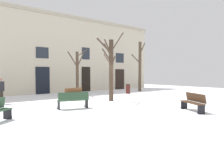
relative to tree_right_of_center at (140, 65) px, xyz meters
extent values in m
plane|color=white|center=(-6.86, -5.56, -2.81)|extent=(37.13, 37.13, 0.00)
cube|color=beige|center=(-6.86, 3.88, 1.11)|extent=(23.21, 0.40, 7.85)
cube|color=#B1A993|center=(-6.86, 3.63, 4.79)|extent=(23.21, 0.30, 0.24)
cube|color=black|center=(-9.22, 3.66, -1.54)|extent=(1.33, 0.08, 2.53)
cube|color=#262D38|center=(-9.22, 3.66, 1.03)|extent=(1.19, 0.06, 1.03)
cube|color=black|center=(-4.48, 3.66, -1.50)|extent=(1.05, 0.08, 2.62)
cube|color=#262D38|center=(-4.48, 3.66, 1.23)|extent=(0.95, 0.06, 1.25)
cube|color=black|center=(0.34, 3.66, -1.60)|extent=(1.37, 0.08, 2.42)
cube|color=#262D38|center=(0.34, 3.66, 0.98)|extent=(1.23, 0.06, 1.13)
cylinder|color=#4C3D2D|center=(0.02, 0.01, -0.17)|extent=(0.31, 0.31, 5.28)
cylinder|color=#4C3D2D|center=(0.38, 0.01, 1.79)|extent=(0.82, 0.12, 1.29)
cylinder|color=#4C3D2D|center=(-0.52, 0.10, 0.66)|extent=(1.16, 0.32, 0.97)
cylinder|color=#4C3D2D|center=(0.17, 0.23, 2.13)|extent=(0.43, 0.55, 0.91)
cylinder|color=#4C3D2D|center=(-0.36, -0.46, 1.31)|extent=(0.88, 1.05, 0.70)
cylinder|color=#4C3D2D|center=(-7.53, 0.18, -0.92)|extent=(0.25, 0.25, 3.78)
cylinder|color=#4C3D2D|center=(-8.12, -0.36, 0.05)|extent=(1.26, 1.17, 0.90)
cylinder|color=#4C3D2D|center=(-7.18, 0.29, 0.23)|extent=(0.82, 0.33, 1.25)
cylinder|color=#4C3D2D|center=(-7.87, 0.38, 0.32)|extent=(0.78, 0.51, 1.34)
cylinder|color=#4C3D2D|center=(-7.04, 0.14, 0.89)|extent=(1.02, 0.15, 0.71)
cylinder|color=#423326|center=(-7.44, -4.34, -0.69)|extent=(0.31, 0.31, 4.25)
cylinder|color=#423326|center=(-8.14, -4.50, 0.94)|extent=(1.47, 0.43, 0.92)
cylinder|color=#423326|center=(-7.75, -4.23, 0.36)|extent=(0.70, 0.32, 0.93)
cylinder|color=#423326|center=(-7.40, -3.90, 0.99)|extent=(0.19, 0.97, 1.22)
cylinder|color=#423326|center=(-7.76, -4.36, 0.72)|extent=(0.71, 0.12, 0.83)
cylinder|color=#423326|center=(-7.16, -3.57, 0.14)|extent=(0.66, 1.62, 0.93)
cylinder|color=#423326|center=(-7.00, -4.01, -0.01)|extent=(1.00, 0.78, 0.86)
cylinder|color=#423326|center=(-7.16, -4.66, 1.26)|extent=(0.66, 0.73, 1.34)
cylinder|color=#4C1E19|center=(-2.86, -1.20, -2.38)|extent=(0.41, 0.41, 0.86)
torus|color=black|center=(-2.86, -1.20, -1.94)|extent=(0.43, 0.43, 0.04)
cube|color=#3D2819|center=(-6.84, -10.14, -2.37)|extent=(1.13, 1.66, 0.05)
cube|color=#3D2819|center=(-6.68, -10.23, -2.11)|extent=(0.88, 1.53, 0.44)
cube|color=black|center=(-6.48, -9.46, -2.59)|extent=(0.35, 0.22, 0.44)
torus|color=black|center=(-6.62, -9.39, -2.73)|extent=(0.11, 0.16, 0.17)
cube|color=black|center=(-7.20, -10.82, -2.59)|extent=(0.35, 0.22, 0.44)
torus|color=black|center=(-7.33, -10.75, -2.73)|extent=(0.11, 0.16, 0.17)
cube|color=black|center=(-14.58, -6.23, -2.58)|extent=(0.28, 0.33, 0.45)
torus|color=black|center=(-14.48, -6.35, -2.73)|extent=(0.15, 0.13, 0.17)
cube|color=brown|center=(-9.07, -2.17, -2.36)|extent=(1.62, 0.68, 0.05)
cube|color=brown|center=(-9.10, -1.97, -2.13)|extent=(1.56, 0.33, 0.39)
cube|color=black|center=(-9.78, -2.28, -2.59)|extent=(0.12, 0.41, 0.45)
torus|color=black|center=(-9.75, -2.45, -2.73)|extent=(0.17, 0.06, 0.17)
cube|color=black|center=(-8.35, -2.05, -2.59)|extent=(0.12, 0.41, 0.45)
torus|color=black|center=(-8.32, -2.23, -2.73)|extent=(0.17, 0.06, 0.17)
cube|color=#2D4C33|center=(-11.14, -5.61, -2.34)|extent=(1.71, 0.82, 0.05)
cube|color=#2D4C33|center=(-11.18, -5.78, -2.10)|extent=(1.64, 0.55, 0.41)
cube|color=black|center=(-10.39, -5.80, -2.57)|extent=(0.15, 0.37, 0.47)
torus|color=black|center=(-10.35, -5.65, -2.73)|extent=(0.17, 0.07, 0.17)
cube|color=black|center=(-11.88, -5.41, -2.57)|extent=(0.15, 0.37, 0.47)
torus|color=black|center=(-11.84, -5.26, -2.73)|extent=(0.17, 0.07, 0.17)
cylinder|color=#2D271E|center=(-13.86, -1.19, -2.41)|extent=(0.14, 0.14, 0.80)
cylinder|color=#2D271E|center=(-13.70, -1.11, -2.41)|extent=(0.14, 0.14, 0.80)
cube|color=black|center=(-13.78, -1.15, -1.70)|extent=(0.44, 0.37, 0.62)
sphere|color=#9E755B|center=(-13.78, -1.15, -1.25)|extent=(0.22, 0.22, 0.22)
camera|label=1|loc=(-16.79, -15.95, -0.88)|focal=34.35mm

